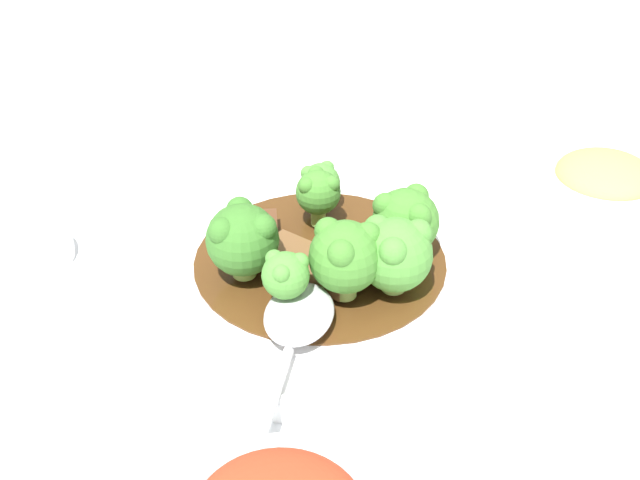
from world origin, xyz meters
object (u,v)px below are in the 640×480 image
at_px(beef_strip_2, 310,264).
at_px(serving_spoon, 295,328).
at_px(beef_strip_1, 259,237).
at_px(broccoli_floret_3, 286,275).
at_px(sauce_dish, 26,251).
at_px(broccoli_floret_1, 320,182).
at_px(broccoli_floret_2, 318,192).
at_px(broccoli_floret_5, 242,238).
at_px(main_plate, 320,266).
at_px(side_bowl_appetizer, 603,190).
at_px(beef_strip_0, 363,261).
at_px(broccoli_floret_6, 395,253).
at_px(broccoli_floret_0, 345,255).
at_px(broccoli_floret_4, 406,220).

relative_size(beef_strip_2, serving_spoon, 0.39).
xyz_separation_m(beef_strip_1, broccoli_floret_3, (-0.07, 0.04, 0.02)).
distance_m(beef_strip_1, sauce_dish, 0.19).
relative_size(broccoli_floret_1, broccoli_floret_3, 0.83).
relative_size(broccoli_floret_2, serving_spoon, 0.24).
xyz_separation_m(broccoli_floret_3, broccoli_floret_5, (0.05, -0.01, 0.00)).
bearing_deg(main_plate, serving_spoon, 121.39).
relative_size(serving_spoon, side_bowl_appetizer, 1.93).
height_order(beef_strip_0, broccoli_floret_6, broccoli_floret_6).
height_order(broccoli_floret_0, broccoli_floret_1, broccoli_floret_0).
bearing_deg(broccoli_floret_4, beef_strip_1, 36.36).
bearing_deg(broccoli_floret_1, beef_strip_0, 152.57).
xyz_separation_m(broccoli_floret_1, sauce_dish, (0.14, 0.19, -0.03)).
xyz_separation_m(beef_strip_0, sauce_dish, (0.22, 0.15, -0.02)).
distance_m(main_plate, broccoli_floret_5, 0.07).
relative_size(broccoli_floret_0, broccoli_floret_4, 1.13).
relative_size(broccoli_floret_0, broccoli_floret_6, 1.05).
xyz_separation_m(broccoli_floret_0, broccoli_floret_2, (0.07, -0.05, -0.01)).
distance_m(broccoli_floret_0, serving_spoon, 0.06).
bearing_deg(broccoli_floret_0, beef_strip_1, -2.75).
xyz_separation_m(broccoli_floret_3, side_bowl_appetizer, (-0.10, -0.28, -0.02)).
height_order(broccoli_floret_0, broccoli_floret_4, broccoli_floret_0).
height_order(broccoli_floret_0, side_bowl_appetizer, broccoli_floret_0).
height_order(broccoli_floret_4, broccoli_floret_6, broccoli_floret_6).
height_order(main_plate, broccoli_floret_3, broccoli_floret_3).
distance_m(side_bowl_appetizer, sauce_dish, 0.47).
height_order(broccoli_floret_0, broccoli_floret_6, broccoli_floret_0).
relative_size(beef_strip_2, broccoli_floret_3, 1.71).
xyz_separation_m(broccoli_floret_5, broccoli_floret_6, (-0.09, -0.06, -0.00)).
bearing_deg(broccoli_floret_1, broccoli_floret_6, 157.51).
bearing_deg(side_bowl_appetizer, broccoli_floret_5, 61.40).
bearing_deg(main_plate, side_bowl_appetizer, -119.30).
bearing_deg(broccoli_floret_5, beef_strip_2, -134.44).
height_order(serving_spoon, side_bowl_appetizer, side_bowl_appetizer).
bearing_deg(broccoli_floret_4, beef_strip_2, 62.02).
bearing_deg(broccoli_floret_2, side_bowl_appetizer, -129.55).
height_order(beef_strip_0, serving_spoon, serving_spoon).
bearing_deg(broccoli_floret_1, broccoli_floret_5, 101.18).
distance_m(beef_strip_1, side_bowl_appetizer, 0.29).
distance_m(beef_strip_2, serving_spoon, 0.07).
xyz_separation_m(main_plate, beef_strip_2, (-0.01, 0.02, 0.02)).
bearing_deg(broccoli_floret_5, main_plate, -115.75).
distance_m(broccoli_floret_6, sauce_dish, 0.29).
distance_m(beef_strip_0, broccoli_floret_0, 0.05).
distance_m(broccoli_floret_1, serving_spoon, 0.16).
bearing_deg(broccoli_floret_6, sauce_dish, 29.72).
bearing_deg(broccoli_floret_1, sauce_dish, 53.74).
distance_m(beef_strip_0, beef_strip_2, 0.04).
bearing_deg(broccoli_floret_0, main_plate, -27.33).
height_order(broccoli_floret_1, broccoli_floret_3, broccoli_floret_3).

